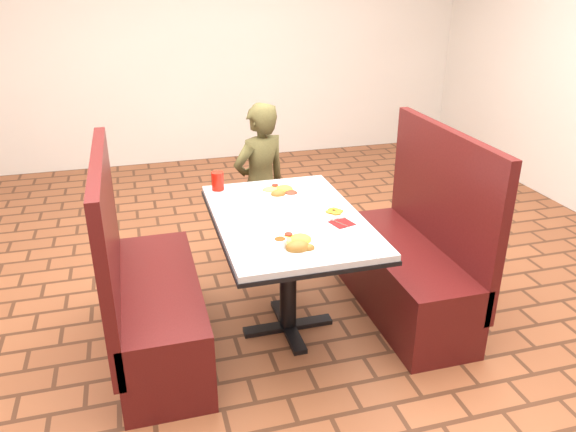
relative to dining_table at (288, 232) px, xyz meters
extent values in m
plane|color=brown|center=(0.00, 0.00, -0.65)|extent=(7.00, 7.00, 0.00)
cube|color=white|center=(0.00, 3.50, 0.75)|extent=(6.00, 0.04, 2.80)
cube|color=silver|center=(0.00, 0.00, 0.08)|extent=(0.80, 1.20, 0.03)
cube|color=black|center=(0.00, 0.00, 0.05)|extent=(0.81, 1.21, 0.02)
cylinder|color=black|center=(0.00, 0.00, -0.30)|extent=(0.10, 0.10, 0.69)
cube|color=black|center=(0.00, 0.00, -0.64)|extent=(0.55, 0.08, 0.03)
cube|color=black|center=(0.00, 0.00, -0.64)|extent=(0.08, 0.55, 0.03)
cube|color=#501312|center=(-0.75, 0.00, -0.43)|extent=(0.45, 1.20, 0.45)
cube|color=#501312|center=(-0.97, 0.00, 0.05)|extent=(0.06, 1.20, 0.95)
cube|color=#501312|center=(0.75, 0.00, -0.43)|extent=(0.45, 1.20, 0.45)
cube|color=#501312|center=(0.97, 0.00, 0.05)|extent=(0.06, 1.20, 0.95)
imported|color=brown|center=(0.05, 0.91, -0.06)|extent=(0.51, 0.43, 1.20)
cylinder|color=white|center=(-0.06, -0.38, 0.10)|extent=(0.28, 0.28, 0.02)
ellipsoid|color=yellow|center=(-0.03, -0.34, 0.14)|extent=(0.11, 0.11, 0.05)
ellipsoid|color=#98C64F|center=(-0.11, -0.32, 0.13)|extent=(0.11, 0.09, 0.04)
cylinder|color=red|center=(-0.08, -0.30, 0.13)|extent=(0.04, 0.04, 0.01)
ellipsoid|color=#966326|center=(-0.07, -0.43, 0.15)|extent=(0.12, 0.09, 0.07)
ellipsoid|color=#966326|center=(-0.02, -0.45, 0.13)|extent=(0.07, 0.05, 0.04)
cylinder|color=white|center=(-0.15, -0.39, 0.13)|extent=(0.07, 0.07, 0.04)
cylinder|color=brown|center=(-0.15, -0.39, 0.15)|extent=(0.05, 0.05, 0.01)
cylinder|color=white|center=(0.05, 0.33, 0.10)|extent=(0.27, 0.27, 0.02)
ellipsoid|color=yellow|center=(0.08, 0.37, 0.14)|extent=(0.11, 0.11, 0.05)
ellipsoid|color=#98C64F|center=(0.00, 0.38, 0.13)|extent=(0.11, 0.09, 0.03)
cylinder|color=red|center=(0.03, 0.40, 0.13)|extent=(0.04, 0.04, 0.01)
ellipsoid|color=maroon|center=(0.10, 0.30, 0.13)|extent=(0.08, 0.08, 0.03)
ellipsoid|color=#966326|center=(0.02, 0.29, 0.14)|extent=(0.09, 0.07, 0.05)
cylinder|color=white|center=(0.26, -0.04, 0.10)|extent=(0.16, 0.16, 0.01)
cube|color=maroon|center=(0.25, -0.18, 0.10)|extent=(0.14, 0.14, 0.00)
cube|color=silver|center=(0.24, -0.17, 0.10)|extent=(0.07, 0.11, 0.00)
cylinder|color=red|center=(-0.31, 0.51, 0.15)|extent=(0.08, 0.08, 0.12)
cube|color=white|center=(0.24, -0.47, 0.10)|extent=(0.25, 0.24, 0.01)
cube|color=#B8B8BC|center=(-0.10, -0.31, 0.11)|extent=(0.03, 0.16, 0.00)
cube|color=silver|center=(-0.12, -0.35, 0.11)|extent=(0.02, 0.16, 0.00)
camera|label=1|loc=(-0.78, -2.77, 1.36)|focal=35.00mm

